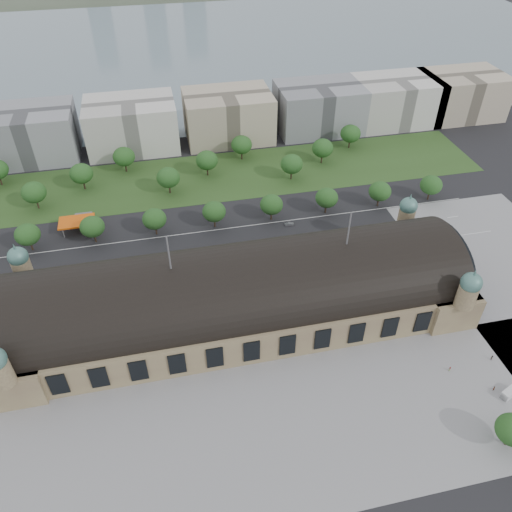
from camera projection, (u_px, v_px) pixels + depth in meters
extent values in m
plane|color=black|center=(239.00, 318.00, 166.95)|extent=(900.00, 900.00, 0.00)
cube|color=#998A5F|center=(239.00, 305.00, 163.14)|extent=(150.00, 40.00, 12.00)
cube|color=#998A5F|center=(23.00, 338.00, 152.04)|extent=(16.00, 43.00, 12.00)
cube|color=#998A5F|center=(427.00, 276.00, 174.24)|extent=(16.00, 43.00, 12.00)
cylinder|color=black|center=(238.00, 292.00, 159.32)|extent=(144.00, 37.60, 37.60)
cylinder|color=black|center=(448.00, 256.00, 170.14)|extent=(1.20, 32.00, 32.00)
cylinder|color=#998A5F|center=(23.00, 270.00, 161.50)|extent=(6.00, 6.00, 8.00)
sphere|color=slate|center=(18.00, 257.00, 158.00)|extent=(6.40, 6.40, 6.40)
cone|color=slate|center=(14.00, 247.00, 155.46)|extent=(1.00, 1.00, 2.50)
cylinder|color=#998A5F|center=(406.00, 218.00, 183.70)|extent=(6.00, 6.00, 8.00)
sphere|color=slate|center=(409.00, 206.00, 180.20)|extent=(6.40, 6.40, 6.40)
cone|color=slate|center=(411.00, 197.00, 177.66)|extent=(1.00, 1.00, 2.50)
cylinder|color=#998A5F|center=(1.00, 373.00, 129.85)|extent=(6.00, 6.00, 8.00)
cylinder|color=#998A5F|center=(466.00, 296.00, 152.05)|extent=(6.00, 6.00, 8.00)
sphere|color=slate|center=(471.00, 283.00, 148.55)|extent=(6.40, 6.40, 6.40)
cone|color=slate|center=(475.00, 273.00, 146.01)|extent=(1.00, 1.00, 2.50)
cylinder|color=#59595B|center=(169.00, 253.00, 143.60)|extent=(0.50, 0.50, 12.00)
cylinder|color=#59595B|center=(349.00, 229.00, 152.71)|extent=(0.50, 0.50, 12.00)
cube|color=gray|center=(306.00, 427.00, 135.45)|extent=(190.00, 48.00, 0.12)
cube|color=black|center=(170.00, 255.00, 192.28)|extent=(260.00, 26.00, 0.10)
cube|color=#2C4A1D|center=(171.00, 182.00, 234.55)|extent=(300.00, 45.00, 0.10)
cube|color=#DE550D|center=(77.00, 222.00, 201.57)|extent=(14.00, 9.00, 0.70)
cube|color=#59595B|center=(84.00, 219.00, 208.40)|extent=(7.00, 5.00, 3.20)
cylinder|color=#59595B|center=(64.00, 224.00, 204.66)|extent=(0.50, 0.50, 4.40)
cylinder|color=#59595B|center=(92.00, 220.00, 206.49)|extent=(0.50, 0.50, 4.40)
cylinder|color=#59595B|center=(63.00, 233.00, 199.84)|extent=(0.50, 0.50, 4.40)
cylinder|color=#59595B|center=(92.00, 229.00, 201.66)|extent=(0.50, 0.50, 4.40)
cube|color=slate|center=(167.00, 47.00, 391.52)|extent=(700.00, 320.00, 0.08)
cube|color=gray|center=(29.00, 134.00, 246.29)|extent=(45.00, 32.00, 24.00)
cube|color=silver|center=(132.00, 125.00, 254.58)|extent=(45.00, 32.00, 24.00)
cube|color=#B9AB92|center=(228.00, 116.00, 262.86)|extent=(45.00, 32.00, 24.00)
cube|color=gray|center=(319.00, 108.00, 271.14)|extent=(45.00, 32.00, 24.00)
cube|color=silver|center=(396.00, 101.00, 278.60)|extent=(45.00, 32.00, 24.00)
cube|color=#B9AB92|center=(460.00, 95.00, 285.23)|extent=(45.00, 32.00, 24.00)
cylinder|color=#2D2116|center=(31.00, 245.00, 193.59)|extent=(0.70, 0.70, 4.32)
ellipsoid|color=#214318|center=(27.00, 235.00, 190.23)|extent=(9.60, 9.60, 8.16)
cylinder|color=#2D2116|center=(95.00, 237.00, 197.57)|extent=(0.70, 0.70, 4.32)
ellipsoid|color=#214318|center=(92.00, 227.00, 194.21)|extent=(9.60, 9.60, 8.16)
cylinder|color=#2D2116|center=(156.00, 230.00, 201.54)|extent=(0.70, 0.70, 4.32)
ellipsoid|color=#214318|center=(154.00, 219.00, 198.18)|extent=(9.60, 9.60, 8.16)
cylinder|color=#2D2116|center=(215.00, 222.00, 205.52)|extent=(0.70, 0.70, 4.32)
ellipsoid|color=#214318|center=(214.00, 212.00, 202.16)|extent=(9.60, 9.60, 8.16)
cylinder|color=#2D2116|center=(271.00, 215.00, 209.50)|extent=(0.70, 0.70, 4.32)
ellipsoid|color=#214318|center=(271.00, 205.00, 206.14)|extent=(9.60, 9.60, 8.16)
cylinder|color=#2D2116|center=(326.00, 208.00, 213.47)|extent=(0.70, 0.70, 4.32)
ellipsoid|color=#214318|center=(327.00, 198.00, 210.11)|extent=(9.60, 9.60, 8.16)
cylinder|color=#2D2116|center=(378.00, 202.00, 217.45)|extent=(0.70, 0.70, 4.32)
ellipsoid|color=#214318|center=(380.00, 191.00, 214.09)|extent=(9.60, 9.60, 8.16)
cylinder|color=#2D2116|center=(428.00, 195.00, 221.42)|extent=(0.70, 0.70, 4.32)
ellipsoid|color=#214318|center=(431.00, 185.00, 218.07)|extent=(9.60, 9.60, 8.16)
cylinder|color=#2D2116|center=(1.00, 180.00, 230.86)|extent=(0.70, 0.70, 4.68)
cylinder|color=#2D2116|center=(38.00, 204.00, 215.92)|extent=(0.70, 0.70, 4.68)
ellipsoid|color=#214318|center=(34.00, 192.00, 212.28)|extent=(10.40, 10.40, 8.84)
cylinder|color=#2D2116|center=(84.00, 184.00, 228.11)|extent=(0.70, 0.70, 4.68)
ellipsoid|color=#214318|center=(81.00, 174.00, 224.47)|extent=(10.40, 10.40, 8.84)
cylinder|color=#2D2116|center=(126.00, 167.00, 240.30)|extent=(0.70, 0.70, 4.68)
ellipsoid|color=#214318|center=(124.00, 157.00, 236.66)|extent=(10.40, 10.40, 8.84)
cylinder|color=#2D2116|center=(170.00, 189.00, 225.36)|extent=(0.70, 0.70, 4.68)
ellipsoid|color=#214318|center=(168.00, 178.00, 221.72)|extent=(10.40, 10.40, 8.84)
cylinder|color=#2D2116|center=(208.00, 171.00, 237.55)|extent=(0.70, 0.70, 4.68)
ellipsoid|color=#214318|center=(207.00, 160.00, 233.91)|extent=(10.40, 10.40, 8.84)
cylinder|color=#2D2116|center=(242.00, 155.00, 249.74)|extent=(0.70, 0.70, 4.68)
ellipsoid|color=#214318|center=(242.00, 145.00, 246.11)|extent=(10.40, 10.40, 8.84)
cylinder|color=#2D2116|center=(291.00, 175.00, 234.81)|extent=(0.70, 0.70, 4.68)
ellipsoid|color=#214318|center=(292.00, 164.00, 231.17)|extent=(10.40, 10.40, 8.84)
cylinder|color=#2D2116|center=(322.00, 159.00, 247.00)|extent=(0.70, 0.70, 4.68)
ellipsoid|color=#214318|center=(323.00, 148.00, 243.36)|extent=(10.40, 10.40, 8.84)
cylinder|color=#2D2116|center=(349.00, 144.00, 259.19)|extent=(0.70, 0.70, 4.68)
ellipsoid|color=#214318|center=(351.00, 134.00, 255.55)|extent=(10.40, 10.40, 8.84)
cylinder|color=#2D2116|center=(507.00, 440.00, 130.42)|extent=(0.70, 0.70, 3.96)
imported|color=black|center=(53.00, 282.00, 179.55)|extent=(5.77, 2.72, 1.60)
imported|color=#1F1A49|center=(208.00, 264.00, 187.32)|extent=(4.02, 1.83, 1.34)
imported|color=#5A5D62|center=(289.00, 224.00, 207.17)|extent=(3.89, 1.44, 1.27)
imported|color=silver|center=(425.00, 234.00, 201.98)|extent=(5.14, 2.67, 1.38)
imported|color=maroon|center=(10.00, 307.00, 170.06)|extent=(5.17, 4.22, 1.31)
imported|color=#181F43|center=(21.00, 298.00, 173.32)|extent=(5.17, 4.63, 1.44)
imported|color=slate|center=(94.00, 287.00, 177.38)|extent=(4.81, 4.33, 1.58)
imported|color=silver|center=(116.00, 284.00, 178.64)|extent=(4.86, 3.34, 1.52)
imported|color=#909298|center=(127.00, 282.00, 179.29)|extent=(6.32, 4.82, 1.59)
imported|color=black|center=(112.00, 285.00, 178.46)|extent=(5.05, 4.20, 1.38)
imported|color=red|center=(235.00, 258.00, 188.57)|extent=(11.70, 3.11, 3.23)
imported|color=silver|center=(238.00, 258.00, 188.75)|extent=(11.47, 2.80, 3.19)
imported|color=beige|center=(295.00, 249.00, 192.70)|extent=(11.89, 2.86, 3.31)
cube|color=silver|center=(510.00, 393.00, 142.62)|extent=(6.16, 4.26, 2.48)
cube|color=silver|center=(505.00, 397.00, 141.95)|extent=(2.20, 2.52, 1.72)
imported|color=gray|center=(450.00, 369.00, 149.57)|extent=(0.82, 0.56, 1.55)
imported|color=gray|center=(494.00, 388.00, 144.12)|extent=(0.66, 0.77, 1.78)
imported|color=gray|center=(492.00, 358.00, 152.79)|extent=(0.71, 0.98, 1.81)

